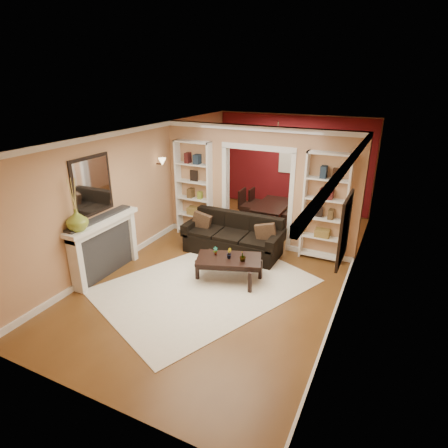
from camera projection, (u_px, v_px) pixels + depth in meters
The scene contains 30 objects.
floor at pixel (235, 263), 7.88m from camera, with size 8.00×8.00×0.00m, color brown.
ceiling at pixel (237, 133), 6.88m from camera, with size 8.00×8.00×0.00m, color white.
wall_back at pixel (293, 163), 10.72m from camera, with size 8.00×8.00×0.00m, color tan.
wall_front at pixel (85, 308), 4.03m from camera, with size 8.00×8.00×0.00m, color tan.
wall_left at pixel (143, 189), 8.29m from camera, with size 8.00×8.00×0.00m, color tan.
wall_right at pixel (355, 221), 6.47m from camera, with size 8.00×8.00×0.00m, color tan.
partition_wall at pixel (258, 187), 8.38m from camera, with size 4.50×0.15×2.70m, color tan.
red_back_panel at pixel (293, 164), 10.71m from camera, with size 4.44×0.04×2.64m, color maroon.
dining_window at pixel (293, 156), 10.59m from camera, with size 0.78×0.03×0.98m, color #8CA5CC.
area_rug at pixel (206, 286), 7.03m from camera, with size 2.66×3.73×0.01m, color white.
sofa at pixel (233, 235), 8.20m from camera, with size 2.16×0.93×0.84m, color black.
pillow_left at pixel (202, 222), 8.42m from camera, with size 0.41×0.12×0.41m, color #4F3521.
pillow_right at pixel (266, 233), 7.80m from camera, with size 0.42×0.12×0.42m, color #4F3521.
coffee_table at pixel (229, 269), 7.18m from camera, with size 1.21×0.66×0.46m, color black.
plant_left at pixel (216, 251), 7.18m from camera, with size 0.09×0.06×0.17m, color #336626.
plant_center at pixel (229, 253), 7.06m from camera, with size 0.11×0.09×0.20m, color #336626.
plant_right at pixel (243, 256), 6.95m from camera, with size 0.12×0.12×0.21m, color #336626.
bookshelf_left at pixel (194, 189), 8.94m from camera, with size 0.90×0.30×2.30m, color white.
bookshelf_right at pixel (325, 208), 7.69m from camera, with size 0.90×0.30×2.30m, color white.
fireplace at pixel (106, 247), 7.25m from camera, with size 0.32×1.70×1.16m, color white.
vase at pixel (77, 220), 6.48m from camera, with size 0.38×0.38×0.39m, color olive.
mirror at pixel (92, 186), 6.86m from camera, with size 0.03×0.95×1.10m, color silver.
wall_sconce at pixel (160, 163), 8.53m from camera, with size 0.18×0.18×0.22m, color #FFE0A5.
framed_art at pixel (344, 229), 5.57m from camera, with size 0.04×0.85×1.05m, color black.
dining_table at pixel (274, 213), 10.00m from camera, with size 0.81×1.45×0.51m, color black.
dining_chair_nw at pixel (251, 206), 9.90m from camera, with size 0.45×0.45×0.92m, color black.
dining_chair_ne at pixel (291, 214), 9.47m from camera, with size 0.41×0.41×0.82m, color black.
dining_chair_sw at pixel (259, 202), 10.42m from camera, with size 0.39×0.39×0.78m, color black.
dining_chair_se at pixel (297, 206), 9.96m from camera, with size 0.45×0.45×0.90m, color black.
chandelier at pixel (280, 147), 9.39m from camera, with size 0.50×0.50×0.30m, color #321F16.
Camera 1 is at (2.84, -6.41, 3.69)m, focal length 30.00 mm.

